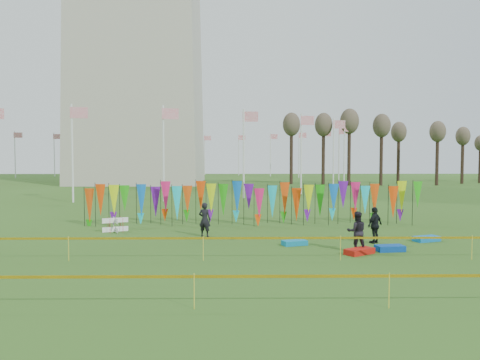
{
  "coord_description": "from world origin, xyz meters",
  "views": [
    {
      "loc": [
        -0.83,
        -18.13,
        3.83
      ],
      "look_at": [
        -0.54,
        6.0,
        2.56
      ],
      "focal_mm": 35.0,
      "sensor_mm": 36.0,
      "label": 1
    }
  ],
  "objects_px": {
    "kite_bag_blue": "(390,248)",
    "kite_bag_teal": "(426,239)",
    "person_mid": "(357,232)",
    "person_left": "(205,220)",
    "box_kite": "(115,225)",
    "kite_bag_turquoise": "(295,243)",
    "kite_bag_red": "(359,251)",
    "person_right": "(375,225)"
  },
  "relations": [
    {
      "from": "person_left",
      "to": "person_right",
      "type": "height_order",
      "value": "person_left"
    },
    {
      "from": "kite_bag_turquoise",
      "to": "kite_bag_blue",
      "type": "bearing_deg",
      "value": -19.19
    },
    {
      "from": "kite_bag_turquoise",
      "to": "kite_bag_red",
      "type": "height_order",
      "value": "kite_bag_red"
    },
    {
      "from": "box_kite",
      "to": "person_left",
      "type": "xyz_separation_m",
      "value": [
        4.57,
        -1.43,
        0.45
      ]
    },
    {
      "from": "person_mid",
      "to": "person_left",
      "type": "bearing_deg",
      "value": -26.17
    },
    {
      "from": "box_kite",
      "to": "kite_bag_teal",
      "type": "bearing_deg",
      "value": -10.6
    },
    {
      "from": "person_mid",
      "to": "kite_bag_turquoise",
      "type": "height_order",
      "value": "person_mid"
    },
    {
      "from": "kite_bag_turquoise",
      "to": "kite_bag_teal",
      "type": "relative_size",
      "value": 0.89
    },
    {
      "from": "person_mid",
      "to": "kite_bag_turquoise",
      "type": "xyz_separation_m",
      "value": [
        -2.3,
        1.38,
        -0.7
      ]
    },
    {
      "from": "box_kite",
      "to": "kite_bag_blue",
      "type": "bearing_deg",
      "value": -21.68
    },
    {
      "from": "person_mid",
      "to": "person_right",
      "type": "bearing_deg",
      "value": -122.06
    },
    {
      "from": "person_left",
      "to": "kite_bag_red",
      "type": "relative_size",
      "value": 1.34
    },
    {
      "from": "kite_bag_red",
      "to": "person_right",
      "type": "bearing_deg",
      "value": 60.52
    },
    {
      "from": "kite_bag_blue",
      "to": "kite_bag_teal",
      "type": "xyz_separation_m",
      "value": [
        2.36,
        2.13,
        -0.0
      ]
    },
    {
      "from": "person_mid",
      "to": "kite_bag_blue",
      "type": "bearing_deg",
      "value": -172.71
    },
    {
      "from": "person_mid",
      "to": "kite_bag_blue",
      "type": "height_order",
      "value": "person_mid"
    },
    {
      "from": "person_right",
      "to": "kite_bag_blue",
      "type": "xyz_separation_m",
      "value": [
        0.1,
        -1.69,
        -0.68
      ]
    },
    {
      "from": "kite_bag_red",
      "to": "kite_bag_teal",
      "type": "xyz_separation_m",
      "value": [
        3.73,
        2.69,
        0.0
      ]
    },
    {
      "from": "person_right",
      "to": "kite_bag_blue",
      "type": "distance_m",
      "value": 1.83
    },
    {
      "from": "person_mid",
      "to": "kite_bag_red",
      "type": "relative_size",
      "value": 1.33
    },
    {
      "from": "person_right",
      "to": "person_left",
      "type": "bearing_deg",
      "value": -52.52
    },
    {
      "from": "box_kite",
      "to": "person_left",
      "type": "distance_m",
      "value": 4.81
    },
    {
      "from": "kite_bag_teal",
      "to": "person_right",
      "type": "bearing_deg",
      "value": -170.02
    },
    {
      "from": "box_kite",
      "to": "person_mid",
      "type": "bearing_deg",
      "value": -24.54
    },
    {
      "from": "box_kite",
      "to": "person_mid",
      "type": "relative_size",
      "value": 0.45
    },
    {
      "from": "kite_bag_blue",
      "to": "kite_bag_teal",
      "type": "distance_m",
      "value": 3.17
    },
    {
      "from": "kite_bag_blue",
      "to": "kite_bag_red",
      "type": "relative_size",
      "value": 0.91
    },
    {
      "from": "person_right",
      "to": "kite_bag_red",
      "type": "height_order",
      "value": "person_right"
    },
    {
      "from": "person_right",
      "to": "kite_bag_teal",
      "type": "bearing_deg",
      "value": 150.39
    },
    {
      "from": "person_left",
      "to": "person_mid",
      "type": "bearing_deg",
      "value": 170.62
    },
    {
      "from": "kite_bag_blue",
      "to": "kite_bag_red",
      "type": "height_order",
      "value": "kite_bag_blue"
    },
    {
      "from": "kite_bag_blue",
      "to": "kite_bag_red",
      "type": "bearing_deg",
      "value": -157.85
    },
    {
      "from": "person_right",
      "to": "kite_bag_blue",
      "type": "bearing_deg",
      "value": 53.79
    },
    {
      "from": "box_kite",
      "to": "person_mid",
      "type": "xyz_separation_m",
      "value": [
        10.85,
        -4.95,
        0.45
      ]
    },
    {
      "from": "kite_bag_turquoise",
      "to": "kite_bag_teal",
      "type": "xyz_separation_m",
      "value": [
        6.02,
        0.85,
        0.01
      ]
    },
    {
      "from": "kite_bag_turquoise",
      "to": "kite_bag_teal",
      "type": "height_order",
      "value": "kite_bag_teal"
    },
    {
      "from": "kite_bag_turquoise",
      "to": "person_mid",
      "type": "bearing_deg",
      "value": -30.86
    },
    {
      "from": "person_mid",
      "to": "person_right",
      "type": "relative_size",
      "value": 1.01
    },
    {
      "from": "kite_bag_red",
      "to": "kite_bag_blue",
      "type": "bearing_deg",
      "value": 22.15
    },
    {
      "from": "kite_bag_red",
      "to": "kite_bag_teal",
      "type": "height_order",
      "value": "same"
    },
    {
      "from": "kite_bag_blue",
      "to": "kite_bag_teal",
      "type": "height_order",
      "value": "kite_bag_blue"
    },
    {
      "from": "box_kite",
      "to": "kite_bag_turquoise",
      "type": "xyz_separation_m",
      "value": [
        8.55,
        -3.58,
        -0.26
      ]
    }
  ]
}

